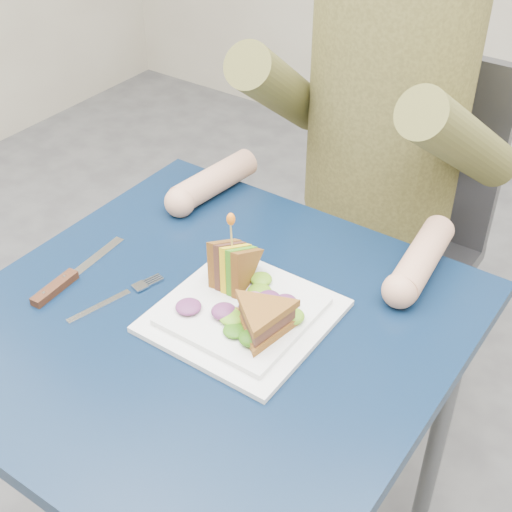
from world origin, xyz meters
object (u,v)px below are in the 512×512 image
Objects in this scene: table at (209,355)px; chair at (390,217)px; sandwich_upright at (232,266)px; plate at (243,314)px; sandwich_flat at (263,319)px; knife at (63,282)px; diner at (386,87)px; fork at (114,299)px.

chair reaches higher than table.
sandwich_upright reaches higher than table.
table is 0.16m from sandwich_upright.
table is at bearing -141.67° from plate.
sandwich_flat is (0.10, -0.69, 0.23)m from chair.
plate is at bearing 19.38° from knife.
sandwich_upright is (-0.01, -0.62, 0.24)m from chair.
sandwich_upright is (-0.01, -0.51, -0.13)m from diner.
chair is 5.26× the size of fork.
chair is 0.39m from diner.
diner is at bearing 99.84° from sandwich_flat.
knife is (-0.10, -0.02, 0.00)m from fork.
knife is (-0.30, -0.11, -0.00)m from plate.
plate is 1.57× the size of sandwich_flat.
plate is 1.95× the size of sandwich_upright.
table is 0.11m from plate.
knife is (-0.25, -0.15, -0.05)m from sandwich_upright.
knife is (-0.26, -0.07, 0.09)m from table.
chair is 0.67m from sandwich_upright.
sandwich_flat is 0.27m from fork.
chair is 1.25× the size of diner.
fork is (-0.16, -0.05, 0.08)m from table.
table is at bearing 15.34° from knife.
diner is (-0.00, 0.59, 0.26)m from table.
plate is (0.05, 0.04, 0.09)m from table.
plate is 0.08m from sandwich_upright.
chair is at bearing 93.88° from plate.
sandwich_flat is (0.10, -0.58, -0.14)m from diner.
diner is 4.22× the size of fork.
sandwich_flat reaches higher than plate.
sandwich_upright is 0.29m from knife.
plate is (0.05, -0.66, 0.20)m from chair.
fork is at bearing -161.92° from table.
sandwich_flat is at bearing 13.51° from fork.
plate is at bearing 38.33° from table.
sandwich_flat is 0.13m from sandwich_upright.
fork is (-0.16, -0.64, -0.18)m from diner.
sandwich_upright is 0.60× the size of knife.
plate is at bearing -39.66° from sandwich_upright.
fork is 0.80× the size of knife.
fork is at bearing -103.74° from diner.
sandwich_upright is (-0.11, 0.07, 0.01)m from sandwich_flat.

